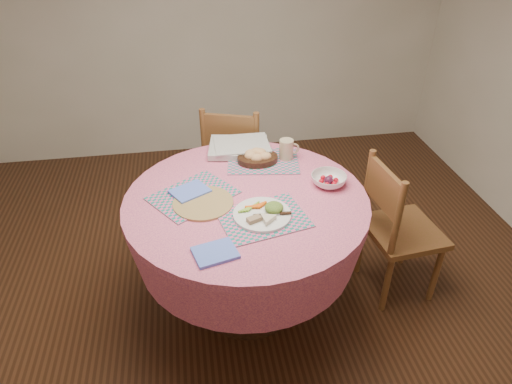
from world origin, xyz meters
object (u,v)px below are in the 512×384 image
wicker_trivet (203,203)px  bread_bowl (257,156)px  latte_mug (287,149)px  chair_back (235,162)px  dinner_plate (264,213)px  fruit_bowl (329,180)px  chair_right (396,227)px  dining_table (247,228)px

wicker_trivet → bread_bowl: size_ratio=1.30×
bread_bowl → latte_mug: bearing=3.3°
chair_back → latte_mug: 0.65m
dinner_plate → fruit_bowl: (0.39, 0.23, 0.01)m
chair_right → chair_back: size_ratio=0.97×
wicker_trivet → dinner_plate: 0.32m
chair_back → dinner_plate: chair_back is taller
dining_table → dinner_plate: 0.28m
wicker_trivet → bread_bowl: bread_bowl is taller
bread_bowl → fruit_bowl: (0.33, -0.29, -0.01)m
dining_table → fruit_bowl: 0.50m
dinner_plate → latte_mug: 0.58m
dinner_plate → bread_bowl: size_ratio=1.20×
dining_table → fruit_bowl: fruit_bowl is taller
chair_right → dinner_plate: (-0.80, -0.17, 0.31)m
dinner_plate → fruit_bowl: size_ratio=1.44×
dining_table → chair_right: 0.86m
chair_right → chair_back: (-0.81, 0.86, 0.02)m
dining_table → bread_bowl: size_ratio=5.39×
dining_table → latte_mug: (0.29, 0.36, 0.26)m
chair_right → bread_bowl: size_ratio=3.81×
chair_right → wicker_trivet: bearing=85.1°
dinner_plate → chair_back: bearing=91.0°
dining_table → chair_back: 0.86m
chair_back → dining_table: bearing=105.8°
dinner_plate → bread_bowl: bearing=84.0°
chair_right → latte_mug: (-0.57, 0.36, 0.36)m
dining_table → fruit_bowl: bearing=6.8°
dinner_plate → latte_mug: bearing=66.8°
fruit_bowl → wicker_trivet: bearing=-173.8°
chair_right → dinner_plate: size_ratio=3.17×
chair_right → fruit_bowl: 0.52m
chair_right → chair_back: chair_back is taller
latte_mug → fruit_bowl: bearing=-62.5°
chair_right → chair_back: 1.18m
dining_table → bread_bowl: bread_bowl is taller
dining_table → chair_back: chair_back is taller
dining_table → latte_mug: 0.53m
chair_back → wicker_trivet: (-0.26, -0.87, 0.28)m
bread_bowl → fruit_bowl: size_ratio=1.19×
dinner_plate → fruit_bowl: bearing=30.5°
chair_right → dinner_plate: chair_right is taller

